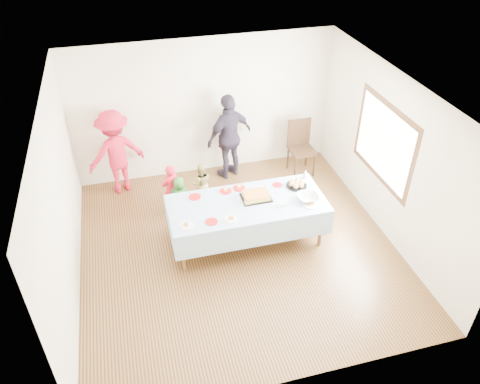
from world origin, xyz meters
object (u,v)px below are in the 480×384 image
object	(u,v)px
adult_left	(116,152)
birthday_cake	(256,196)
dining_chair	(300,144)
party_table	(247,206)

from	to	relation	value
adult_left	birthday_cake	bearing A→B (deg)	119.82
dining_chair	adult_left	xyz separation A→B (m)	(-3.54, 0.22, 0.21)
birthday_cake	dining_chair	world-z (taller)	dining_chair
birthday_cake	dining_chair	xyz separation A→B (m)	(1.44, 1.75, -0.22)
party_table	adult_left	distance (m)	2.82
party_table	dining_chair	bearing A→B (deg)	48.74
party_table	dining_chair	xyz separation A→B (m)	(1.61, 1.83, -0.12)
party_table	birthday_cake	xyz separation A→B (m)	(0.17, 0.09, 0.09)
dining_chair	adult_left	size ratio (longest dim) A/B	0.66
party_table	birthday_cake	bearing A→B (deg)	26.90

